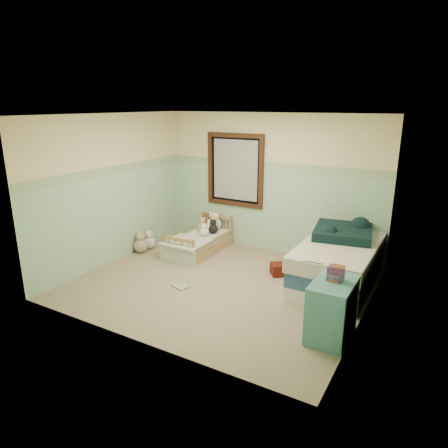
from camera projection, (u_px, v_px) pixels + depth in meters
The scene contains 32 objects.
floor at pixel (219, 285), 6.20m from camera, with size 4.20×3.60×0.02m, color tan.
ceiling at pixel (219, 114), 5.47m from camera, with size 4.20×3.60×0.02m, color silver.
wall_back at pixel (270, 184), 7.33m from camera, with size 4.20×0.04×2.50m, color beige.
wall_front at pixel (134, 240), 4.34m from camera, with size 4.20×0.04×2.50m, color beige.
wall_left at pixel (112, 190), 6.84m from camera, with size 0.04×3.60×2.50m, color beige.
wall_right at pixel (371, 226), 4.83m from camera, with size 0.04×3.60×2.50m, color beige.
wainscot_mint at pixel (269, 211), 7.46m from camera, with size 4.20×0.01×1.50m, color #AAD0B2.
border_strip at pixel (270, 166), 7.22m from camera, with size 4.20×0.01×0.15m, color #52864F.
window_frame at pixel (235, 170), 7.57m from camera, with size 1.16×0.06×1.36m, color black.
window_blinds at pixel (235, 170), 7.58m from camera, with size 0.92×0.01×1.12m, color beige.
toddler_bed_frame at pixel (199, 247), 7.55m from camera, with size 0.67×1.34×0.17m, color #9D633E.
toddler_mattress at pixel (199, 239), 7.50m from camera, with size 0.61×1.29×0.12m, color silver.
patchwork_quilt at pixel (186, 242), 7.14m from camera, with size 0.73×0.67×0.03m, color #809EC2.
plush_bed_brown at pixel (207, 223), 7.94m from camera, with size 0.22×0.22×0.22m, color brown.
plush_bed_white at pixel (215, 224), 7.85m from camera, with size 0.23×0.23×0.23m, color white.
plush_bed_tan at pixel (203, 227), 7.74m from camera, with size 0.19×0.19×0.19m, color tan.
plush_bed_dark at pixel (213, 229), 7.63m from camera, with size 0.18×0.18×0.18m, color black.
plush_floor_cream at pixel (150, 243), 7.67m from camera, with size 0.24×0.24×0.24m, color silver.
plush_floor_tan at pixel (141, 246), 7.47m from camera, with size 0.26×0.26×0.26m, color tan.
twin_bed_frame at pixel (338, 276), 6.20m from camera, with size 0.99×1.99×0.22m, color white.
twin_boxspring at pixel (339, 263), 6.14m from camera, with size 0.99×1.99×0.22m, color navy.
twin_mattress at pixel (340, 249), 6.08m from camera, with size 1.03×2.03×0.22m, color beige.
teal_blanket at pixel (343, 232), 6.30m from camera, with size 0.85×0.89×0.14m, color black.
dresser at pixel (332, 310), 4.71m from camera, with size 0.44×0.71×0.71m, color teal.
book_stack at pixel (336, 274), 4.61m from camera, with size 0.17×0.13×0.17m, color #543134.
red_pillow at pixel (280, 269), 6.51m from camera, with size 0.29×0.26×0.18m, color maroon.
floor_book at pixel (181, 286), 6.11m from camera, with size 0.25×0.19×0.02m, color yellow.
extra_plush_0 at pixel (204, 232), 7.47m from camera, with size 0.16×0.16×0.16m, color white.
extra_plush_1 at pixel (210, 228), 7.67m from camera, with size 0.18×0.18×0.18m, color white.
extra_plush_2 at pixel (208, 225), 7.87m from camera, with size 0.18×0.18×0.18m, color brown.
extra_plush_3 at pixel (210, 222), 7.97m from camera, with size 0.22×0.22×0.22m, color silver.
extra_plush_4 at pixel (214, 226), 7.76m from camera, with size 0.20×0.20×0.20m, color tan.
Camera 1 is at (2.89, -4.88, 2.66)m, focal length 32.55 mm.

